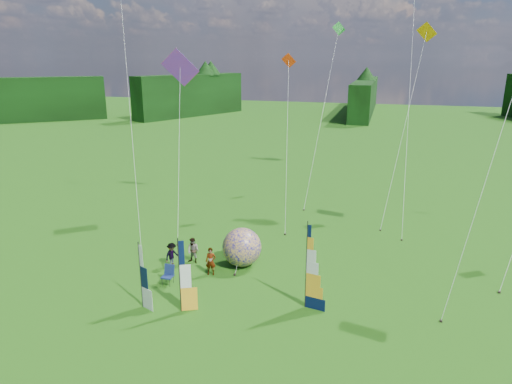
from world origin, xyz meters
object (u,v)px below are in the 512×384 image
(spectator_d, at_px, (238,249))
(feather_banner_main, at_px, (306,267))
(spectator_b, at_px, (193,251))
(side_banner_left, at_px, (180,277))
(camp_chair, at_px, (167,275))
(spectator_a, at_px, (211,261))
(spectator_c, at_px, (172,255))
(bol_inflatable, at_px, (242,247))
(kite_whale, at_px, (411,78))
(side_banner_far, at_px, (141,276))

(spectator_d, bearing_deg, feather_banner_main, 168.99)
(spectator_b, distance_m, spectator_d, 2.73)
(side_banner_left, distance_m, camp_chair, 3.31)
(spectator_a, height_order, spectator_d, spectator_a)
(spectator_c, bearing_deg, spectator_d, -43.89)
(side_banner_left, bearing_deg, bol_inflatable, 52.50)
(feather_banner_main, relative_size, bol_inflatable, 1.89)
(bol_inflatable, xyz_separation_m, spectator_d, (-0.40, 0.45, -0.38))
(spectator_a, bearing_deg, spectator_b, 134.00)
(spectator_b, height_order, spectator_d, spectator_b)
(camp_chair, bearing_deg, feather_banner_main, -1.87)
(feather_banner_main, xyz_separation_m, side_banner_left, (-5.83, -2.09, -0.34))
(feather_banner_main, xyz_separation_m, kite_whale, (4.73, 16.73, 8.37))
(spectator_c, height_order, spectator_d, spectator_d)
(camp_chair, distance_m, kite_whale, 22.97)
(side_banner_far, bearing_deg, camp_chair, 109.95)
(side_banner_far, distance_m, spectator_d, 7.09)
(feather_banner_main, bearing_deg, spectator_b, 167.76)
(feather_banner_main, xyz_separation_m, side_banner_far, (-7.89, -2.22, -0.52))
(side_banner_far, xyz_separation_m, spectator_b, (0.41, 5.43, -0.90))
(spectator_c, distance_m, camp_chair, 2.23)
(bol_inflatable, relative_size, spectator_a, 1.43)
(feather_banner_main, xyz_separation_m, spectator_a, (-5.87, 2.03, -1.40))
(spectator_a, distance_m, spectator_b, 1.99)
(spectator_b, relative_size, spectator_d, 1.01)
(kite_whale, bearing_deg, bol_inflatable, -110.37)
(side_banner_far, height_order, camp_chair, side_banner_far)
(spectator_a, distance_m, kite_whale, 20.58)
(spectator_d, relative_size, kite_whale, 0.08)
(spectator_a, xyz_separation_m, spectator_c, (-2.61, 0.32, -0.06))
(side_banner_left, bearing_deg, spectator_b, 82.52)
(bol_inflatable, bearing_deg, camp_chair, -133.05)
(camp_chair, bearing_deg, spectator_c, 109.53)
(side_banner_far, bearing_deg, kite_whale, 79.84)
(bol_inflatable, height_order, spectator_a, bol_inflatable)
(side_banner_far, height_order, kite_whale, kite_whale)
(feather_banner_main, xyz_separation_m, spectator_b, (-7.48, 3.21, -1.42))
(side_banner_left, height_order, bol_inflatable, side_banner_left)
(kite_whale, bearing_deg, side_banner_far, -108.66)
(bol_inflatable, bearing_deg, side_banner_left, -102.83)
(bol_inflatable, distance_m, camp_chair, 4.76)
(side_banner_far, bearing_deg, spectator_a, 88.10)
(spectator_d, distance_m, kite_whale, 18.63)
(side_banner_left, xyz_separation_m, spectator_c, (-2.64, 4.45, -1.12))
(feather_banner_main, height_order, side_banner_far, feather_banner_main)
(feather_banner_main, height_order, camp_chair, feather_banner_main)
(side_banner_far, relative_size, spectator_a, 2.06)
(feather_banner_main, relative_size, side_banner_far, 1.31)
(feather_banner_main, distance_m, spectator_a, 6.37)
(spectator_b, bearing_deg, spectator_c, -130.03)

